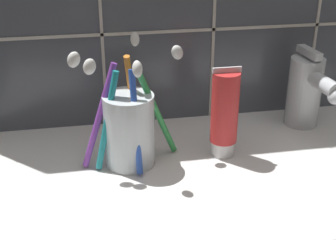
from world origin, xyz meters
The scene contains 4 objects.
sink_counter centered at (0.00, 0.00, 1.00)cm, with size 74.60×36.56×2.00cm, color white.
toothbrush_cup centered at (-14.30, 3.61, 8.03)cm, with size 17.01×12.53×18.49cm.
toothpaste_tube centered at (-0.13, 3.57, 8.98)cm, with size 4.29×4.09×14.11cm.
sink_faucet centered at (16.64, 10.85, 8.60)cm, with size 5.71×12.88×13.55cm.
Camera 1 is at (-19.79, -57.04, 37.62)cm, focal length 50.00 mm.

